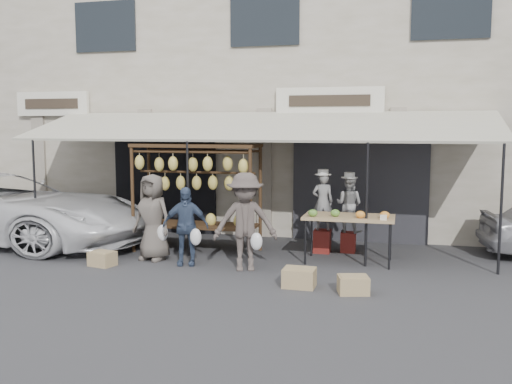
# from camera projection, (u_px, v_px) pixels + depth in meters

# --- Properties ---
(ground_plane) EXTENTS (90.00, 90.00, 0.00)m
(ground_plane) POSITION_uv_depth(u_px,v_px,m) (218.00, 273.00, 10.11)
(ground_plane) COLOR #2D2D30
(shophouse) EXTENTS (24.00, 6.15, 7.30)m
(shophouse) POSITION_uv_depth(u_px,v_px,m) (290.00, 88.00, 15.94)
(shophouse) COLOR beige
(shophouse) RESTS_ON ground_plane
(awning) EXTENTS (10.00, 2.35, 2.92)m
(awning) POSITION_uv_depth(u_px,v_px,m) (252.00, 127.00, 12.00)
(awning) COLOR #B9B3A2
(awning) RESTS_ON ground_plane
(banana_rack) EXTENTS (2.60, 0.90, 2.24)m
(banana_rack) POSITION_uv_depth(u_px,v_px,m) (196.00, 177.00, 11.66)
(banana_rack) COLOR black
(banana_rack) RESTS_ON ground_plane
(produce_table) EXTENTS (1.70, 0.90, 1.04)m
(produce_table) POSITION_uv_depth(u_px,v_px,m) (349.00, 218.00, 10.77)
(produce_table) COLOR tan
(produce_table) RESTS_ON ground_plane
(vendor_left) EXTENTS (0.49, 0.38, 1.18)m
(vendor_left) POSITION_uv_depth(u_px,v_px,m) (323.00, 202.00, 11.63)
(vendor_left) COLOR gray
(vendor_left) RESTS_ON stool_left
(vendor_right) EXTENTS (0.67, 0.59, 1.16)m
(vendor_right) POSITION_uv_depth(u_px,v_px,m) (349.00, 204.00, 11.67)
(vendor_right) COLOR gray
(vendor_right) RESTS_ON stool_right
(customer_left) EXTENTS (0.92, 0.71, 1.67)m
(customer_left) POSITION_uv_depth(u_px,v_px,m) (153.00, 217.00, 11.02)
(customer_left) COLOR #575048
(customer_left) RESTS_ON ground_plane
(customer_mid) EXTENTS (0.92, 0.54, 1.47)m
(customer_mid) POSITION_uv_depth(u_px,v_px,m) (185.00, 226.00, 10.64)
(customer_mid) COLOR #374662
(customer_mid) RESTS_ON ground_plane
(customer_right) EXTENTS (1.29, 0.96, 1.77)m
(customer_right) POSITION_uv_depth(u_px,v_px,m) (245.00, 222.00, 10.21)
(customer_right) COLOR #504641
(customer_right) RESTS_ON ground_plane
(stool_left) EXTENTS (0.34, 0.34, 0.47)m
(stool_left) POSITION_uv_depth(u_px,v_px,m) (322.00, 241.00, 11.73)
(stool_left) COLOR maroon
(stool_left) RESTS_ON ground_plane
(stool_right) EXTENTS (0.30, 0.30, 0.42)m
(stool_right) POSITION_uv_depth(u_px,v_px,m) (348.00, 242.00, 11.76)
(stool_right) COLOR maroon
(stool_right) RESTS_ON ground_plane
(crate_near_a) EXTENTS (0.52, 0.40, 0.31)m
(crate_near_a) POSITION_uv_depth(u_px,v_px,m) (299.00, 278.00, 9.22)
(crate_near_a) COLOR tan
(crate_near_a) RESTS_ON ground_plane
(crate_near_b) EXTENTS (0.54, 0.46, 0.28)m
(crate_near_b) POSITION_uv_depth(u_px,v_px,m) (353.00, 285.00, 8.86)
(crate_near_b) COLOR tan
(crate_near_b) RESTS_ON ground_plane
(crate_far) EXTENTS (0.51, 0.43, 0.27)m
(crate_far) POSITION_uv_depth(u_px,v_px,m) (102.00, 259.00, 10.62)
(crate_far) COLOR tan
(crate_far) RESTS_ON ground_plane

